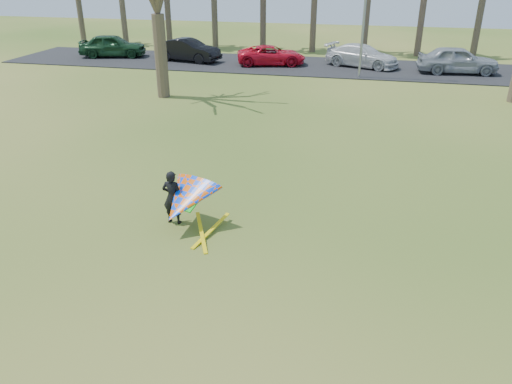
% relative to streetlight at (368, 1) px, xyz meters
% --- Properties ---
extents(ground, '(100.00, 100.00, 0.00)m').
position_rel_streetlight_xyz_m(ground, '(-2.16, -22.00, -4.46)').
color(ground, '#235412').
rests_on(ground, ground).
extents(parking_strip, '(46.00, 7.00, 0.06)m').
position_rel_streetlight_xyz_m(parking_strip, '(-2.16, 3.00, -4.43)').
color(parking_strip, black).
rests_on(parking_strip, ground).
extents(streetlight, '(2.28, 0.18, 8.00)m').
position_rel_streetlight_xyz_m(streetlight, '(0.00, 0.00, 0.00)').
color(streetlight, gray).
rests_on(streetlight, ground).
extents(car_0, '(5.11, 2.98, 1.63)m').
position_rel_streetlight_xyz_m(car_0, '(-18.34, 3.21, -3.59)').
color(car_0, '#183D20').
rests_on(car_0, parking_strip).
extents(car_1, '(4.92, 2.57, 1.54)m').
position_rel_streetlight_xyz_m(car_1, '(-12.27, 2.75, -3.63)').
color(car_1, black).
rests_on(car_1, parking_strip).
extents(car_2, '(5.02, 3.15, 1.29)m').
position_rel_streetlight_xyz_m(car_2, '(-6.23, 2.72, -3.76)').
color(car_2, red).
rests_on(car_2, parking_strip).
extents(car_3, '(5.37, 3.71, 1.44)m').
position_rel_streetlight_xyz_m(car_3, '(-0.13, 3.44, -3.68)').
color(car_3, silver).
rests_on(car_3, parking_strip).
extents(car_4, '(5.06, 2.38, 1.67)m').
position_rel_streetlight_xyz_m(car_4, '(5.84, 2.60, -3.57)').
color(car_4, '#959AA1').
rests_on(car_4, parking_strip).
extents(kite_flyer, '(2.13, 2.39, 2.02)m').
position_rel_streetlight_xyz_m(kite_flyer, '(-4.05, -20.38, -3.62)').
color(kite_flyer, black).
rests_on(kite_flyer, ground).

